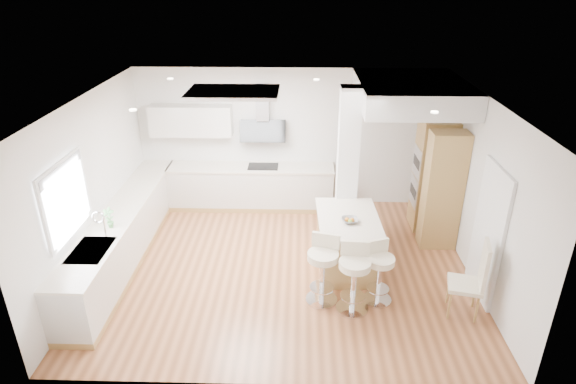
{
  "coord_description": "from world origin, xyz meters",
  "views": [
    {
      "loc": [
        0.24,
        -6.72,
        4.5
      ],
      "look_at": [
        0.05,
        0.4,
        1.18
      ],
      "focal_mm": 30.0,
      "sensor_mm": 36.0,
      "label": 1
    }
  ],
  "objects_px": {
    "dining_chair": "(474,277)",
    "bar_stool_c": "(379,269)",
    "peninsula": "(347,242)",
    "bar_stool_a": "(323,266)",
    "bar_stool_b": "(354,275)"
  },
  "relations": [
    {
      "from": "peninsula",
      "to": "bar_stool_a",
      "type": "height_order",
      "value": "bar_stool_a"
    },
    {
      "from": "peninsula",
      "to": "dining_chair",
      "type": "distance_m",
      "value": 2.05
    },
    {
      "from": "dining_chair",
      "to": "bar_stool_c",
      "type": "bearing_deg",
      "value": -179.56
    },
    {
      "from": "dining_chair",
      "to": "bar_stool_a",
      "type": "bearing_deg",
      "value": -174.13
    },
    {
      "from": "bar_stool_a",
      "to": "dining_chair",
      "type": "relative_size",
      "value": 0.9
    },
    {
      "from": "bar_stool_c",
      "to": "bar_stool_b",
      "type": "bearing_deg",
      "value": -169.71
    },
    {
      "from": "dining_chair",
      "to": "peninsula",
      "type": "bearing_deg",
      "value": 157.0
    },
    {
      "from": "bar_stool_b",
      "to": "bar_stool_a",
      "type": "bearing_deg",
      "value": 159.59
    },
    {
      "from": "peninsula",
      "to": "bar_stool_b",
      "type": "xyz_separation_m",
      "value": [
        -0.0,
        -1.13,
        0.14
      ]
    },
    {
      "from": "bar_stool_c",
      "to": "bar_stool_a",
      "type": "bearing_deg",
      "value": 162.62
    },
    {
      "from": "bar_stool_c",
      "to": "dining_chair",
      "type": "relative_size",
      "value": 0.82
    },
    {
      "from": "bar_stool_c",
      "to": "dining_chair",
      "type": "xyz_separation_m",
      "value": [
        1.27,
        -0.28,
        0.09
      ]
    },
    {
      "from": "peninsula",
      "to": "bar_stool_a",
      "type": "relative_size",
      "value": 1.43
    },
    {
      "from": "bar_stool_b",
      "to": "bar_stool_c",
      "type": "bearing_deg",
      "value": 32.82
    },
    {
      "from": "bar_stool_a",
      "to": "bar_stool_c",
      "type": "xyz_separation_m",
      "value": [
        0.81,
        0.02,
        -0.05
      ]
    }
  ]
}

